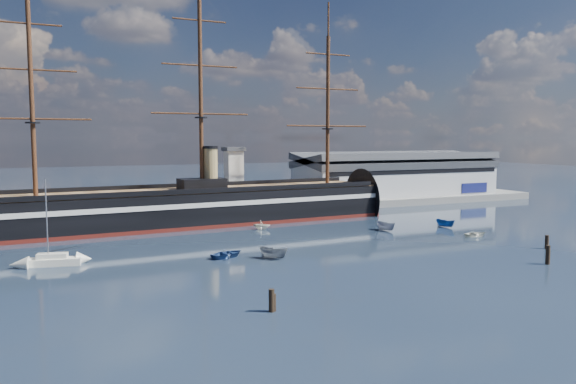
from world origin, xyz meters
name	(u,v)px	position (x,y,z in m)	size (l,w,h in m)	color
ground	(275,235)	(0.00, 40.00, 0.00)	(600.00, 600.00, 0.00)	#182437
quay	(255,211)	(10.00, 76.00, 0.00)	(180.00, 18.00, 2.00)	slate
warehouse	(396,175)	(58.00, 80.00, 7.98)	(63.00, 21.00, 11.60)	#B7BABC
quay_tower	(234,176)	(3.00, 73.00, 9.75)	(5.00, 5.00, 15.00)	silver
warship	(186,207)	(-12.85, 60.00, 4.04)	(113.23, 20.30, 53.94)	black
sailboat	(52,260)	(-41.56, 29.44, 0.84)	(8.55, 4.12, 13.15)	white
motorboat_a	(274,259)	(-9.31, 19.47, 0.00)	(5.97, 2.19, 2.39)	gray
motorboat_b	(228,257)	(-15.58, 23.76, 0.00)	(3.60, 1.44, 1.68)	navy
motorboat_c	(386,231)	(22.93, 34.70, 0.00)	(5.96, 2.19, 2.39)	gray
motorboat_d	(262,229)	(0.07, 47.37, 0.00)	(5.88, 2.55, 2.16)	white
motorboat_e	(476,236)	(35.04, 21.57, 0.00)	(3.03, 1.21, 1.41)	beige
motorboat_f	(445,227)	(37.19, 33.03, 0.00)	(5.41, 1.98, 2.17)	navy
piling_near_left	(272,312)	(-20.43, -5.57, 0.00)	(0.64, 0.64, 3.28)	black
piling_near_right	(547,264)	(27.15, -1.80, 0.00)	(0.64, 0.64, 3.66)	black
piling_far_right	(546,249)	(37.19, 6.90, 0.00)	(0.64, 0.64, 3.09)	black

